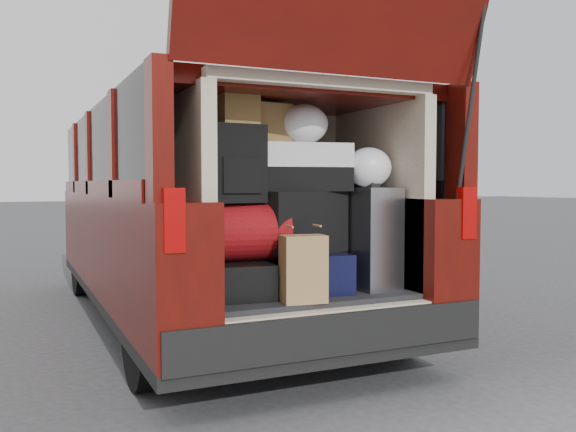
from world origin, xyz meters
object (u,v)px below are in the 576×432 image
navy_hardshell (306,271)px  backpack (236,164)px  silver_roller (366,238)px  twotone_duffel (295,167)px  black_hardshell (235,279)px  red_duffel (241,232)px  black_soft_case (300,221)px  kraft_bag (303,269)px

navy_hardshell → backpack: bearing=-169.5°
silver_roller → twotone_duffel: 0.62m
black_hardshell → red_duffel: size_ratio=0.97×
red_duffel → black_soft_case: 0.38m
navy_hardshell → black_soft_case: black_soft_case is taller
navy_hardshell → backpack: (-0.45, -0.01, 0.63)m
navy_hardshell → kraft_bag: bearing=-109.5°
red_duffel → twotone_duffel: 0.53m
backpack → silver_roller: bearing=-7.8°
red_duffel → black_soft_case: (0.38, 0.01, 0.05)m
black_hardshell → black_soft_case: black_soft_case is taller
black_hardshell → backpack: bearing=13.3°
kraft_bag → black_soft_case: (0.15, 0.35, 0.23)m
kraft_bag → black_soft_case: size_ratio=0.72×
navy_hardshell → twotone_duffel: size_ratio=0.84×
black_soft_case → backpack: 0.53m
red_duffel → black_soft_case: bearing=6.7°
navy_hardshell → backpack: backpack is taller
black_soft_case → backpack: size_ratio=1.15×
black_hardshell → black_soft_case: size_ratio=0.99×
red_duffel → backpack: bearing=-158.9°
black_hardshell → black_soft_case: (0.42, 0.02, 0.31)m
black_soft_case → black_hardshell: bearing=173.4°
kraft_bag → backpack: (-0.26, 0.33, 0.57)m
silver_roller → kraft_bag: size_ratio=1.70×
navy_hardshell → silver_roller: size_ratio=0.86×
black_hardshell → red_duffel: (0.04, 0.01, 0.27)m
black_hardshell → backpack: backpack is taller
kraft_bag → backpack: 0.71m
black_soft_case → backpack: bearing=173.4°
silver_roller → navy_hardshell: bearing=162.2°
twotone_duffel → black_soft_case: bearing=-71.3°
red_duffel → backpack: backpack is taller
red_duffel → backpack: (-0.03, -0.01, 0.39)m
kraft_bag → twotone_duffel: bearing=78.6°
black_soft_case → twotone_duffel: bearing=90.2°
navy_hardshell → kraft_bag: kraft_bag is taller
silver_roller → twotone_duffel: bearing=155.8°
red_duffel → black_soft_case: black_soft_case is taller
navy_hardshell → kraft_bag: (-0.18, -0.34, 0.07)m
black_soft_case → backpack: (-0.41, -0.02, 0.34)m
black_hardshell → navy_hardshell: navy_hardshell is taller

